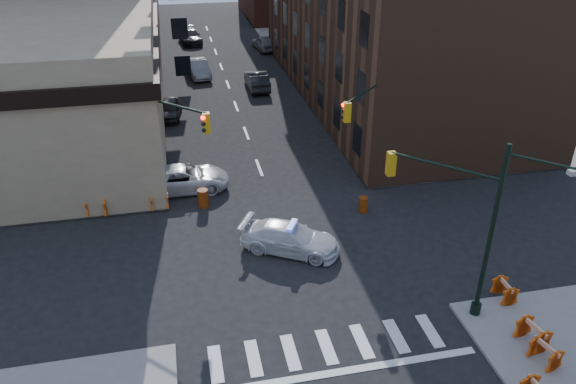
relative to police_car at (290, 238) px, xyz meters
name	(u,v)px	position (x,y,z in m)	size (l,w,h in m)	color
ground	(291,253)	(0.00, -0.22, -0.73)	(140.00, 140.00, 0.00)	black
sidewalk_ne	(434,57)	(23.00, 32.53, -0.66)	(34.00, 54.50, 0.15)	gray
commercial_row_ne	(386,14)	(13.00, 22.28, 6.27)	(14.00, 34.00, 14.00)	#513320
signal_pole_se	(466,218)	(6.04, -5.74, 3.88)	(5.40, 5.27, 8.00)	black
signal_pole_nw	(164,143)	(-5.85, 5.12, 3.60)	(3.58, 3.67, 8.00)	black
signal_pole_ne	(371,126)	(5.84, 5.13, 3.60)	(3.67, 3.58, 8.00)	black
tree_ne_near	(311,48)	(7.50, 25.78, 2.75)	(3.00, 3.00, 4.85)	black
tree_ne_far	(292,29)	(7.50, 33.78, 2.75)	(3.00, 3.00, 4.85)	black
police_car	(290,238)	(0.00, 0.00, 0.00)	(2.06, 5.06, 1.47)	silver
pickup	(183,178)	(-5.03, 7.72, 0.04)	(2.58, 5.59, 1.55)	silver
parked_car_wnear	(170,109)	(-5.50, 20.31, -0.02)	(1.69, 4.20, 1.43)	black
parked_car_wfar	(198,68)	(-2.50, 30.90, 0.08)	(1.73, 4.95, 1.63)	gray
parked_car_wdeep	(190,36)	(-2.50, 44.35, 0.06)	(2.23, 5.49, 1.59)	black
parked_car_enear	(257,80)	(2.50, 26.00, 0.09)	(1.74, 5.00, 1.65)	black
parked_car_efar	(264,43)	(5.50, 39.40, 0.07)	(1.90, 4.73, 1.61)	gray
pedestrian_a	(127,196)	(-8.24, 5.78, 0.22)	(0.59, 0.39, 1.62)	black
pedestrian_b	(123,179)	(-8.50, 7.69, 0.40)	(0.96, 0.75, 1.97)	black
pedestrian_c	(102,169)	(-9.85, 9.61, 0.24)	(0.96, 0.40, 1.64)	#202830
barrel_road	(363,205)	(4.89, 2.91, -0.27)	(0.52, 0.52, 0.93)	#DE5D0A
barrel_bank	(203,198)	(-3.99, 5.38, -0.18)	(0.62, 0.62, 1.11)	#D06209
barricade_se_a	(505,291)	(8.50, -5.92, -0.14)	(1.19, 0.60, 0.90)	#D6460A
barricade_se_b	(545,354)	(7.96, -9.72, -0.12)	(1.23, 0.62, 0.93)	orange
barricade_se_c	(533,334)	(8.07, -8.72, -0.08)	(1.35, 0.68, 1.02)	#D24F09
barricade_nw_a	(159,201)	(-6.50, 5.48, -0.15)	(1.17, 0.59, 0.88)	#EE340B
barricade_nw_b	(97,207)	(-9.86, 5.48, -0.09)	(1.32, 0.66, 0.99)	#DE630A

